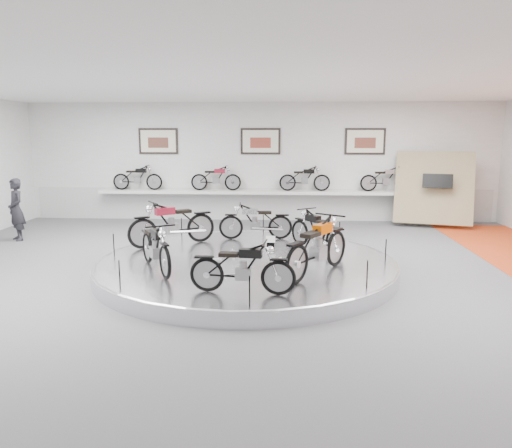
# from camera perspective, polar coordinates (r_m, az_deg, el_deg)

# --- Properties ---
(floor) EXTENTS (16.00, 16.00, 0.00)m
(floor) POSITION_cam_1_polar(r_m,az_deg,el_deg) (10.55, -1.27, -6.06)
(floor) COLOR #515153
(floor) RESTS_ON ground
(ceiling) EXTENTS (16.00, 16.00, 0.00)m
(ceiling) POSITION_cam_1_polar(r_m,az_deg,el_deg) (10.17, -1.36, 16.10)
(ceiling) COLOR white
(ceiling) RESTS_ON wall_back
(wall_back) EXTENTS (16.00, 0.00, 16.00)m
(wall_back) POSITION_cam_1_polar(r_m,az_deg,el_deg) (17.13, 0.52, 7.10)
(wall_back) COLOR silver
(wall_back) RESTS_ON floor
(wall_front) EXTENTS (16.00, 0.00, 16.00)m
(wall_front) POSITION_cam_1_polar(r_m,az_deg,el_deg) (3.34, -10.79, -7.07)
(wall_front) COLOR silver
(wall_front) RESTS_ON floor
(dado_band) EXTENTS (15.68, 0.04, 1.10)m
(dado_band) POSITION_cam_1_polar(r_m,az_deg,el_deg) (17.26, 0.51, 2.28)
(dado_band) COLOR #BCBCBA
(dado_band) RESTS_ON floor
(display_platform) EXTENTS (6.40, 6.40, 0.30)m
(display_platform) POSITION_cam_1_polar(r_m,az_deg,el_deg) (10.80, -1.15, -4.85)
(display_platform) COLOR silver
(display_platform) RESTS_ON floor
(platform_rim) EXTENTS (6.40, 6.40, 0.10)m
(platform_rim) POSITION_cam_1_polar(r_m,az_deg,el_deg) (10.77, -1.15, -4.23)
(platform_rim) COLOR #B2B2BA
(platform_rim) RESTS_ON display_platform
(shelf) EXTENTS (11.00, 0.55, 0.10)m
(shelf) POSITION_cam_1_polar(r_m,az_deg,el_deg) (16.92, 0.47, 3.66)
(shelf) COLOR silver
(shelf) RESTS_ON wall_back
(poster_left) EXTENTS (1.35, 0.06, 0.88)m
(poster_left) POSITION_cam_1_polar(r_m,az_deg,el_deg) (17.58, -11.10, 9.28)
(poster_left) COLOR #ECE8CB
(poster_left) RESTS_ON wall_back
(poster_center) EXTENTS (1.35, 0.06, 0.88)m
(poster_center) POSITION_cam_1_polar(r_m,az_deg,el_deg) (17.07, 0.52, 9.44)
(poster_center) COLOR #ECE8CB
(poster_center) RESTS_ON wall_back
(poster_right) EXTENTS (1.35, 0.06, 0.88)m
(poster_right) POSITION_cam_1_polar(r_m,az_deg,el_deg) (17.26, 12.36, 9.21)
(poster_right) COLOR #ECE8CB
(poster_right) RESTS_ON wall_back
(display_panel) EXTENTS (2.56, 1.52, 2.30)m
(display_panel) POSITION_cam_1_polar(r_m,az_deg,el_deg) (16.98, 19.66, 3.92)
(display_panel) COLOR #928360
(display_panel) RESTS_ON floor
(shelf_bike_a) EXTENTS (1.22, 0.43, 0.73)m
(shelf_bike_a) POSITION_cam_1_polar(r_m,az_deg,el_deg) (17.59, -13.38, 4.99)
(shelf_bike_a) COLOR black
(shelf_bike_a) RESTS_ON shelf
(shelf_bike_b) EXTENTS (1.22, 0.43, 0.73)m
(shelf_bike_b) POSITION_cam_1_polar(r_m,az_deg,el_deg) (17.02, -4.60, 5.07)
(shelf_bike_b) COLOR maroon
(shelf_bike_b) RESTS_ON shelf
(shelf_bike_c) EXTENTS (1.22, 0.43, 0.73)m
(shelf_bike_c) POSITION_cam_1_polar(r_m,az_deg,el_deg) (16.88, 5.59, 5.01)
(shelf_bike_c) COLOR black
(shelf_bike_c) RESTS_ON shelf
(shelf_bike_d) EXTENTS (1.22, 0.43, 0.73)m
(shelf_bike_d) POSITION_cam_1_polar(r_m,az_deg,el_deg) (17.20, 14.64, 4.82)
(shelf_bike_d) COLOR #B9BABF
(shelf_bike_d) RESTS_ON shelf
(bike_a) EXTENTS (1.40, 1.65, 0.95)m
(bike_a) POSITION_cam_1_polar(r_m,az_deg,el_deg) (11.52, 6.98, -0.75)
(bike_a) COLOR black
(bike_a) RESTS_ON display_platform
(bike_b) EXTENTS (1.62, 0.66, 0.93)m
(bike_b) POSITION_cam_1_polar(r_m,az_deg,el_deg) (12.70, -0.04, 0.32)
(bike_b) COLOR #B9BABF
(bike_b) RESTS_ON display_platform
(bike_c) EXTENTS (1.92, 1.57, 1.09)m
(bike_c) POSITION_cam_1_polar(r_m,az_deg,el_deg) (12.16, -9.55, 0.11)
(bike_c) COLOR maroon
(bike_c) RESTS_ON display_platform
(bike_d) EXTENTS (1.33, 1.75, 0.98)m
(bike_d) POSITION_cam_1_polar(r_m,az_deg,el_deg) (9.99, -11.41, -2.51)
(bike_d) COLOR black
(bike_d) RESTS_ON display_platform
(bike_e) EXTENTS (1.59, 0.70, 0.91)m
(bike_e) POSITION_cam_1_polar(r_m,az_deg,el_deg) (8.42, -1.59, -4.99)
(bike_e) COLOR black
(bike_e) RESTS_ON display_platform
(bike_f) EXTENTS (1.60, 1.97, 1.12)m
(bike_f) POSITION_cam_1_polar(r_m,az_deg,el_deg) (9.58, 7.07, -2.52)
(bike_f) COLOR #B14400
(bike_f) RESTS_ON display_platform
(visitor) EXTENTS (0.75, 0.74, 1.74)m
(visitor) POSITION_cam_1_polar(r_m,az_deg,el_deg) (15.46, -25.72, 1.50)
(visitor) COLOR black
(visitor) RESTS_ON floor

